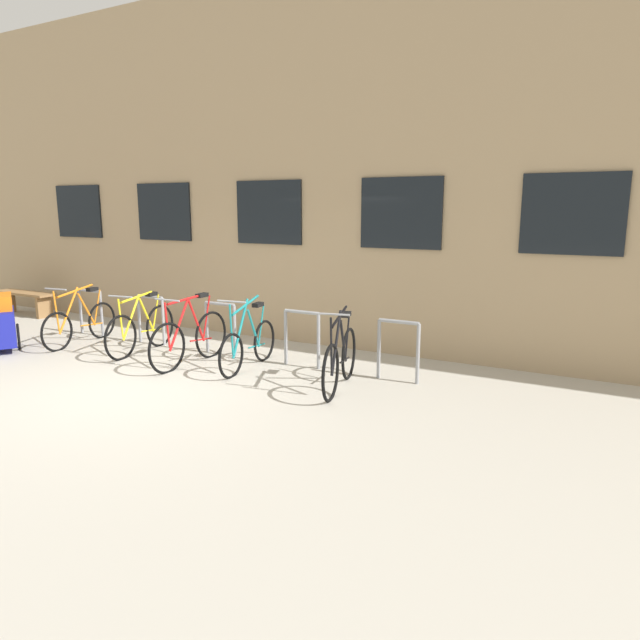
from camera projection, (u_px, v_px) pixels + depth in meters
The scene contains 9 objects.
ground_plane at pixel (137, 387), 7.45m from camera, with size 42.00×42.00×0.00m, color #B2ADA0.
storefront_building at pixel (349, 175), 12.33m from camera, with size 28.00×6.33×6.00m.
bike_rack at pixel (220, 323), 9.03m from camera, with size 6.61×0.05×0.84m.
bicycle_red at pixel (190, 338), 8.47m from camera, with size 0.44×1.73×1.07m.
bicycle_yellow at pixel (141, 329), 9.18m from camera, with size 0.44×1.68×1.01m.
bicycle_orange at pixel (80, 323), 9.76m from camera, with size 0.44×1.69×1.05m.
bicycle_teal at pixel (249, 344), 8.27m from camera, with size 0.44×1.62×1.09m.
bicycle_black at pixel (340, 359), 7.34m from camera, with size 0.51×1.64×1.09m.
wooden_bench at pixel (25, 298), 12.36m from camera, with size 1.61×0.40×0.51m.
Camera 1 is at (5.53, -5.11, 2.32)m, focal length 31.96 mm.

